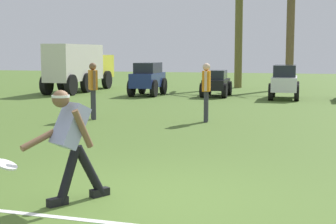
# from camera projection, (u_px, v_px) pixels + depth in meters

# --- Properties ---
(ground_plane) EXTENTS (80.00, 80.00, 0.00)m
(ground_plane) POSITION_uv_depth(u_px,v_px,m) (146.00, 199.00, 6.49)
(ground_plane) COLOR #4C6A29
(field_line_paint) EXTENTS (22.29, 0.75, 0.01)m
(field_line_paint) POSITION_uv_depth(u_px,v_px,m) (118.00, 223.00, 5.57)
(field_line_paint) COLOR white
(field_line_paint) RESTS_ON ground_plane
(frisbee_thrower) EXTENTS (0.81, 0.91, 1.40)m
(frisbee_thrower) POSITION_uv_depth(u_px,v_px,m) (71.00, 139.00, 6.28)
(frisbee_thrower) COLOR black
(frisbee_thrower) RESTS_ON ground_plane
(frisbee_in_flight) EXTENTS (0.30, 0.31, 0.12)m
(frisbee_in_flight) POSITION_uv_depth(u_px,v_px,m) (6.00, 165.00, 5.94)
(frisbee_in_flight) COLOR white
(teammate_midfield) EXTENTS (0.36, 0.44, 1.56)m
(teammate_midfield) POSITION_uv_depth(u_px,v_px,m) (93.00, 85.00, 14.12)
(teammate_midfield) COLOR #33333D
(teammate_midfield) RESTS_ON ground_plane
(teammate_deep) EXTENTS (0.24, 0.50, 1.56)m
(teammate_deep) POSITION_uv_depth(u_px,v_px,m) (206.00, 87.00, 13.59)
(teammate_deep) COLOR #33333D
(teammate_deep) RESTS_ON ground_plane
(parked_car_slot_a) EXTENTS (1.24, 2.38, 1.40)m
(parked_car_slot_a) POSITION_uv_depth(u_px,v_px,m) (148.00, 78.00, 22.06)
(parked_car_slot_a) COLOR navy
(parked_car_slot_a) RESTS_ON ground_plane
(parked_car_slot_b) EXTENTS (1.16, 2.23, 1.10)m
(parked_car_slot_b) POSITION_uv_depth(u_px,v_px,m) (216.00, 83.00, 21.56)
(parked_car_slot_b) COLOR black
(parked_car_slot_b) RESTS_ON ground_plane
(parked_car_slot_c) EXTENTS (1.21, 2.43, 1.34)m
(parked_car_slot_c) POSITION_uv_depth(u_px,v_px,m) (285.00, 81.00, 20.43)
(parked_car_slot_c) COLOR silver
(parked_car_slot_c) RESTS_ON ground_plane
(box_truck) EXTENTS (1.54, 5.93, 2.20)m
(box_truck) POSITION_uv_depth(u_px,v_px,m) (80.00, 65.00, 24.18)
(box_truck) COLOR yellow
(box_truck) RESTS_ON ground_plane
(palm_tree_far_left) EXTENTS (3.64, 3.86, 5.70)m
(palm_tree_far_left) POSITION_uv_depth(u_px,v_px,m) (239.00, 22.00, 26.48)
(palm_tree_far_left) COLOR brown
(palm_tree_far_left) RESTS_ON ground_plane
(palm_tree_left_of_centre) EXTENTS (3.56, 2.79, 5.36)m
(palm_tree_left_of_centre) POSITION_uv_depth(u_px,v_px,m) (290.00, 27.00, 25.58)
(palm_tree_left_of_centre) COLOR brown
(palm_tree_left_of_centre) RESTS_ON ground_plane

